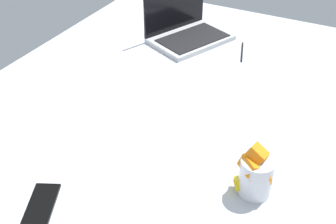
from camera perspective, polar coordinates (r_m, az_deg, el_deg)
name	(u,v)px	position (r cm, az deg, el deg)	size (l,w,h in cm)	color
bed_mattress	(172,123)	(156.80, 0.52, -1.50)	(180.00, 140.00, 18.00)	#B7BCC6
laptop	(186,30)	(193.26, 2.39, 10.76)	(39.51, 34.47, 23.00)	#B7BABC
snack_cup	(255,175)	(117.01, 11.40, -8.07)	(9.42, 10.66, 14.88)	silver
cell_phone	(42,204)	(120.15, -16.27, -11.49)	(6.80, 14.00, 0.80)	black
charger_cable	(242,52)	(186.01, 9.71, 7.80)	(17.00, 0.60, 0.60)	black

